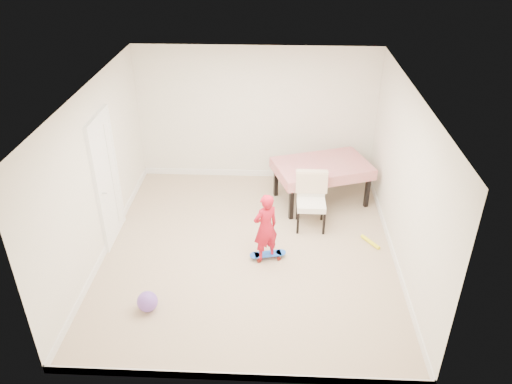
{
  "coord_description": "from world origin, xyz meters",
  "views": [
    {
      "loc": [
        0.4,
        -6.35,
        4.76
      ],
      "look_at": [
        0.1,
        0.2,
        0.95
      ],
      "focal_mm": 35.0,
      "sensor_mm": 36.0,
      "label": 1
    }
  ],
  "objects_px": {
    "skateboard": "(268,256)",
    "child": "(266,229)",
    "dining_chair": "(311,202)",
    "balloon": "(147,302)",
    "dining_table": "(321,182)"
  },
  "relations": [
    {
      "from": "skateboard",
      "to": "balloon",
      "type": "relative_size",
      "value": 2.01
    },
    {
      "from": "dining_chair",
      "to": "balloon",
      "type": "relative_size",
      "value": 3.44
    },
    {
      "from": "skateboard",
      "to": "child",
      "type": "relative_size",
      "value": 0.51
    },
    {
      "from": "dining_table",
      "to": "skateboard",
      "type": "height_order",
      "value": "dining_table"
    },
    {
      "from": "dining_table",
      "to": "balloon",
      "type": "height_order",
      "value": "dining_table"
    },
    {
      "from": "dining_table",
      "to": "child",
      "type": "relative_size",
      "value": 1.46
    },
    {
      "from": "skateboard",
      "to": "balloon",
      "type": "bearing_deg",
      "value": -155.5
    },
    {
      "from": "skateboard",
      "to": "child",
      "type": "bearing_deg",
      "value": -150.58
    },
    {
      "from": "dining_chair",
      "to": "balloon",
      "type": "xyz_separation_m",
      "value": [
        -2.27,
        -2.11,
        -0.34
      ]
    },
    {
      "from": "dining_table",
      "to": "balloon",
      "type": "bearing_deg",
      "value": -149.04
    },
    {
      "from": "dining_table",
      "to": "skateboard",
      "type": "relative_size",
      "value": 2.89
    },
    {
      "from": "dining_chair",
      "to": "skateboard",
      "type": "relative_size",
      "value": 1.71
    },
    {
      "from": "dining_chair",
      "to": "child",
      "type": "height_order",
      "value": "child"
    },
    {
      "from": "child",
      "to": "balloon",
      "type": "bearing_deg",
      "value": 4.6
    },
    {
      "from": "dining_table",
      "to": "balloon",
      "type": "relative_size",
      "value": 5.82
    }
  ]
}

